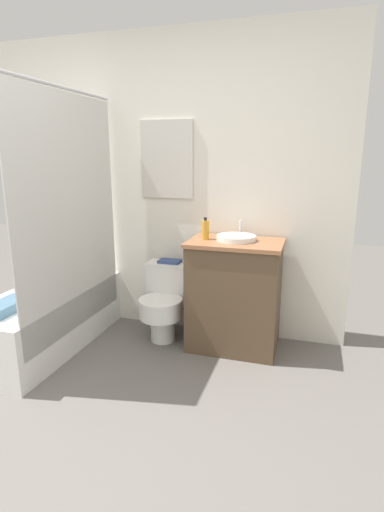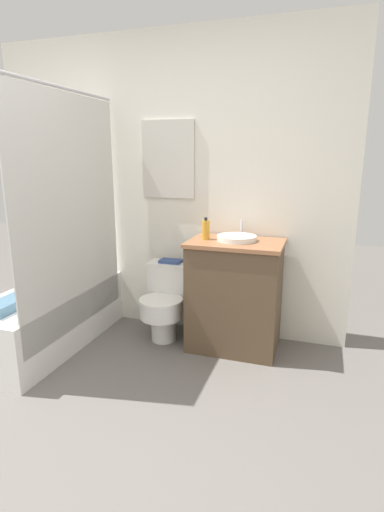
{
  "view_description": "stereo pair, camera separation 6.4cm",
  "coord_description": "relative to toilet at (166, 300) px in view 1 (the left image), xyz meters",
  "views": [
    {
      "loc": [
        1.26,
        -1.37,
        1.51
      ],
      "look_at": [
        0.4,
        1.41,
        0.78
      ],
      "focal_mm": 28.0,
      "sensor_mm": 36.0,
      "label": 1
    },
    {
      "loc": [
        1.32,
        -1.35,
        1.51
      ],
      "look_at": [
        0.4,
        1.41,
        0.78
      ],
      "focal_mm": 28.0,
      "sensor_mm": 36.0,
      "label": 2
    }
  ],
  "objects": [
    {
      "name": "soap_bottle",
      "position": [
        0.35,
        -0.01,
        0.62
      ],
      "size": [
        0.06,
        0.06,
        0.17
      ],
      "color": "gold",
      "rests_on": "vanity"
    },
    {
      "name": "wall_back",
      "position": [
        -0.11,
        0.28,
        0.92
      ],
      "size": [
        3.12,
        0.07,
        2.5
      ],
      "color": "silver",
      "rests_on": "ground_plane"
    },
    {
      "name": "vanity",
      "position": [
        0.59,
        -0.01,
        0.11
      ],
      "size": [
        0.72,
        0.5,
        0.88
      ],
      "color": "brown",
      "rests_on": "ground_plane"
    },
    {
      "name": "book_on_tank",
      "position": [
        -0.0,
        0.12,
        0.31
      ],
      "size": [
        0.19,
        0.12,
        0.02
      ],
      "color": "#33477F",
      "rests_on": "toilet"
    },
    {
      "name": "shower_area",
      "position": [
        -0.85,
        -0.44,
        -0.05
      ],
      "size": [
        0.61,
        1.38,
        1.98
      ],
      "color": "white",
      "rests_on": "ground_plane"
    },
    {
      "name": "sink",
      "position": [
        0.59,
        0.02,
        0.56
      ],
      "size": [
        0.31,
        0.34,
        0.13
      ],
      "color": "white",
      "rests_on": "vanity"
    },
    {
      "name": "ground_plane",
      "position": [
        -0.11,
        -1.6,
        -0.34
      ],
      "size": [
        12.0,
        12.0,
        0.0
      ],
      "primitive_type": "plane",
      "color": "slate"
    },
    {
      "name": "toilet",
      "position": [
        0.0,
        0.0,
        0.0
      ],
      "size": [
        0.39,
        0.5,
        0.63
      ],
      "color": "white",
      "rests_on": "ground_plane"
    }
  ]
}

